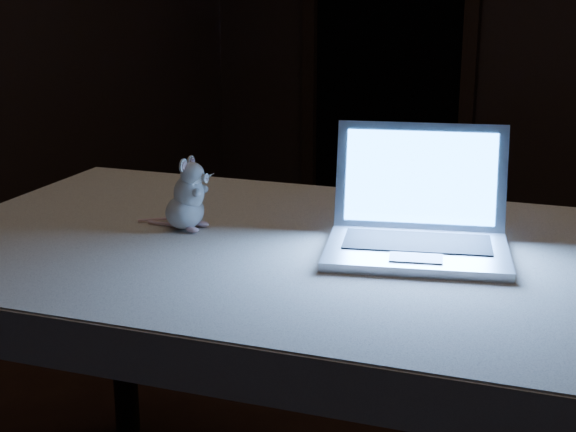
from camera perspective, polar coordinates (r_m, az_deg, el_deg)
The scene contains 5 objects.
doorway at distance 4.81m, azimuth 6.91°, elevation 12.92°, with size 1.06×0.36×2.13m, color black, non-canonical shape.
table at distance 1.94m, azimuth -0.81°, elevation -12.75°, with size 1.42×0.91×0.76m, color black, non-canonical shape.
tablecloth at distance 1.80m, azimuth -1.80°, elevation -3.23°, with size 1.52×1.01×0.09m, color beige, non-canonical shape.
laptop at distance 1.68m, azimuth 8.95°, elevation 1.31°, with size 0.37×0.32×0.25m, color silver, non-canonical shape.
plush_mouse at distance 1.87m, azimuth -7.11°, elevation 1.53°, with size 0.12×0.12×0.16m, color silver, non-canonical shape.
Camera 1 is at (0.84, -1.89, 1.31)m, focal length 52.00 mm.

